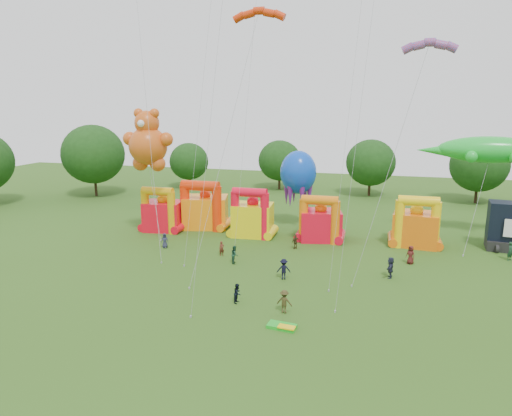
% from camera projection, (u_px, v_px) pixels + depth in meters
% --- Properties ---
extents(ground, '(160.00, 160.00, 0.00)m').
position_uv_depth(ground, '(213.00, 356.00, 28.30)').
color(ground, '#305518').
rests_on(ground, ground).
extents(tree_ring, '(122.94, 125.03, 12.07)m').
position_uv_depth(tree_ring, '(196.00, 256.00, 27.79)').
color(tree_ring, '#352314').
rests_on(tree_ring, ground).
extents(bouncy_castle_0, '(4.86, 4.10, 5.64)m').
position_uv_depth(bouncy_castle_0, '(163.00, 213.00, 56.22)').
color(bouncy_castle_0, red).
rests_on(bouncy_castle_0, ground).
extents(bouncy_castle_1, '(6.23, 5.43, 6.22)m').
position_uv_depth(bouncy_castle_1, '(205.00, 209.00, 57.55)').
color(bouncy_castle_1, orange).
rests_on(bouncy_castle_1, ground).
extents(bouncy_castle_2, '(4.78, 3.93, 5.98)m').
position_uv_depth(bouncy_castle_2, '(252.00, 217.00, 53.82)').
color(bouncy_castle_2, yellow).
rests_on(bouncy_castle_2, ground).
extents(bouncy_castle_3, '(5.22, 4.52, 5.45)m').
position_uv_depth(bouncy_castle_3, '(320.00, 223.00, 52.12)').
color(bouncy_castle_3, red).
rests_on(bouncy_castle_3, ground).
extents(bouncy_castle_4, '(5.08, 4.25, 5.81)m').
position_uv_depth(bouncy_castle_4, '(416.00, 226.00, 50.10)').
color(bouncy_castle_4, orange).
rests_on(bouncy_castle_4, ground).
extents(teddy_bear_kite, '(6.12, 4.34, 14.97)m').
position_uv_depth(teddy_bear_kite, '(149.00, 154.00, 51.78)').
color(teddy_bear_kite, '#CF5317').
rests_on(teddy_bear_kite, ground).
extents(gecko_kite, '(14.76, 10.80, 11.93)m').
position_uv_depth(gecko_kite, '(482.00, 184.00, 50.26)').
color(gecko_kite, green).
rests_on(gecko_kite, ground).
extents(octopus_kite, '(4.96, 9.35, 9.79)m').
position_uv_depth(octopus_kite, '(300.00, 191.00, 56.30)').
color(octopus_kite, blue).
rests_on(octopus_kite, ground).
extents(parafoil_kites, '(33.74, 14.15, 29.22)m').
position_uv_depth(parafoil_kites, '(204.00, 131.00, 43.16)').
color(parafoil_kites, red).
rests_on(parafoil_kites, ground).
extents(diamond_kites, '(17.68, 19.02, 39.60)m').
position_uv_depth(diamond_kites, '(272.00, 86.00, 38.16)').
color(diamond_kites, red).
rests_on(diamond_kites, ground).
extents(folded_kite_bundle, '(2.10, 1.28, 0.31)m').
position_uv_depth(folded_kite_bundle, '(282.00, 326.00, 31.83)').
color(folded_kite_bundle, green).
rests_on(folded_kite_bundle, ground).
extents(spectator_0, '(0.92, 0.74, 1.63)m').
position_uv_depth(spectator_0, '(165.00, 241.00, 49.58)').
color(spectator_0, '#262940').
rests_on(spectator_0, ground).
extents(spectator_1, '(0.67, 0.62, 1.53)m').
position_uv_depth(spectator_1, '(222.00, 249.00, 47.00)').
color(spectator_1, '#562418').
rests_on(spectator_1, ground).
extents(spectator_2, '(0.83, 0.98, 1.78)m').
position_uv_depth(spectator_2, '(235.00, 254.00, 44.76)').
color(spectator_2, '#183E2A').
rests_on(spectator_2, ground).
extents(spectator_3, '(1.35, 0.97, 1.89)m').
position_uv_depth(spectator_3, '(284.00, 269.00, 40.61)').
color(spectator_3, black).
rests_on(spectator_3, ground).
extents(spectator_4, '(0.93, 0.97, 1.62)m').
position_uv_depth(spectator_4, '(296.00, 242.00, 49.25)').
color(spectator_4, '#44361B').
rests_on(spectator_4, ground).
extents(spectator_5, '(0.71, 1.83, 1.94)m').
position_uv_depth(spectator_5, '(390.00, 267.00, 40.97)').
color(spectator_5, '#222639').
rests_on(spectator_5, ground).
extents(spectator_6, '(1.07, 0.99, 1.84)m').
position_uv_depth(spectator_6, '(411.00, 255.00, 44.54)').
color(spectator_6, '#4C1915').
rests_on(spectator_6, ground).
extents(spectator_7, '(0.82, 0.82, 1.92)m').
position_uv_depth(spectator_7, '(510.00, 251.00, 45.54)').
color(spectator_7, '#153621').
rests_on(spectator_7, ground).
extents(spectator_8, '(0.66, 0.81, 1.57)m').
position_uv_depth(spectator_8, '(238.00, 293.00, 35.82)').
color(spectator_8, black).
rests_on(spectator_8, ground).
extents(spectator_9, '(1.23, 0.79, 1.81)m').
position_uv_depth(spectator_9, '(284.00, 301.00, 34.03)').
color(spectator_9, '#393317').
rests_on(spectator_9, ground).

